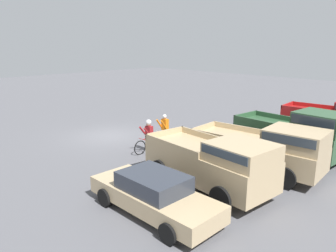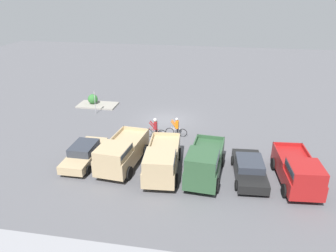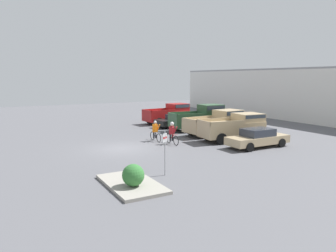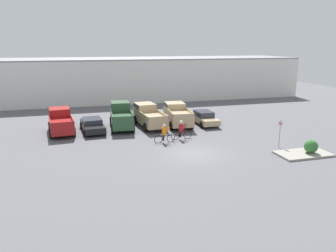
{
  "view_description": "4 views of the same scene",
  "coord_description": "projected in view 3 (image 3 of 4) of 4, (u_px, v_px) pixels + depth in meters",
  "views": [
    {
      "loc": [
        10.74,
        15.74,
        5.35
      ],
      "look_at": [
        -0.81,
        4.11,
        1.2
      ],
      "focal_mm": 35.0,
      "sensor_mm": 36.0,
      "label": 1
    },
    {
      "loc": [
        -4.94,
        27.41,
        11.43
      ],
      "look_at": [
        -0.81,
        4.11,
        1.2
      ],
      "focal_mm": 35.0,
      "sensor_mm": 36.0,
      "label": 2
    },
    {
      "loc": [
        21.3,
        -8.15,
        4.95
      ],
      "look_at": [
        -0.81,
        4.11,
        1.2
      ],
      "focal_mm": 35.0,
      "sensor_mm": 36.0,
      "label": 3
    },
    {
      "loc": [
        -8.29,
        -21.98,
        7.92
      ],
      "look_at": [
        -0.81,
        4.11,
        1.2
      ],
      "focal_mm": 35.0,
      "sensor_mm": 36.0,
      "label": 4
    }
  ],
  "objects": [
    {
      "name": "cyclist_1",
      "position": [
        155.0,
        131.0,
        25.7
      ],
      "size": [
        1.79,
        0.46,
        1.63
      ],
      "color": "black",
      "rests_on": "ground_plane"
    },
    {
      "name": "pickup_truck_1",
      "position": [
        201.0,
        117.0,
        30.93
      ],
      "size": [
        2.46,
        5.23,
        2.4
      ],
      "color": "#2D5133",
      "rests_on": "ground_plane"
    },
    {
      "name": "sedan_0",
      "position": [
        178.0,
        120.0,
        33.1
      ],
      "size": [
        2.26,
        4.87,
        1.27
      ],
      "color": "black",
      "rests_on": "ground_plane"
    },
    {
      "name": "sedan_1",
      "position": [
        258.0,
        138.0,
        23.37
      ],
      "size": [
        1.89,
        4.74,
        1.36
      ],
      "color": "tan",
      "rests_on": "ground_plane"
    },
    {
      "name": "pickup_truck_0",
      "position": [
        169.0,
        113.0,
        35.75
      ],
      "size": [
        2.54,
        5.18,
        2.1
      ],
      "color": "maroon",
      "rests_on": "ground_plane"
    },
    {
      "name": "pickup_truck_2",
      "position": [
        218.0,
        122.0,
        28.55
      ],
      "size": [
        2.56,
        5.65,
        2.1
      ],
      "color": "tan",
      "rests_on": "ground_plane"
    },
    {
      "name": "ground_plane",
      "position": [
        123.0,
        148.0,
        23.06
      ],
      "size": [
        80.0,
        80.0,
        0.0
      ],
      "primitive_type": "plane",
      "color": "#56565B"
    },
    {
      "name": "cyclist_0",
      "position": [
        172.0,
        132.0,
        24.52
      ],
      "size": [
        1.87,
        0.46,
        1.7
      ],
      "color": "black",
      "rests_on": "ground_plane"
    },
    {
      "name": "curb_island",
      "position": [
        131.0,
        184.0,
        15.14
      ],
      "size": [
        3.92,
        2.18,
        0.15
      ],
      "primitive_type": "cube",
      "color": "gray",
      "rests_on": "ground_plane"
    },
    {
      "name": "fire_lane_sign",
      "position": [
        165.0,
        149.0,
        16.53
      ],
      "size": [
        0.16,
        0.28,
        2.28
      ],
      "color": "#9E9EA3",
      "rests_on": "ground_plane"
    },
    {
      "name": "pickup_truck_3",
      "position": [
        235.0,
        126.0,
        25.83
      ],
      "size": [
        2.63,
        5.32,
        2.11
      ],
      "color": "tan",
      "rests_on": "ground_plane"
    },
    {
      "name": "shrub",
      "position": [
        133.0,
        175.0,
        14.54
      ],
      "size": [
        1.0,
        1.0,
        1.0
      ],
      "color": "#337033",
      "rests_on": "curb_island"
    }
  ]
}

